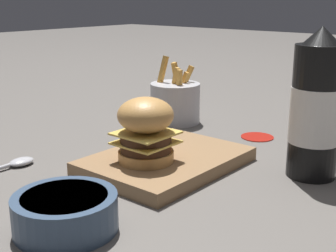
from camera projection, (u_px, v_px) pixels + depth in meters
The scene contains 8 objects.
ground_plane at pixel (164, 167), 0.81m from camera, with size 6.00×6.00×0.00m, color #5B5651.
serving_board at pixel (168, 160), 0.80m from camera, with size 0.27×0.20×0.02m.
burger at pixel (146, 129), 0.75m from camera, with size 0.09×0.09×0.11m.
ketchup_bottle at pixel (316, 110), 0.74m from camera, with size 0.08×0.08×0.24m.
fries_basket at pixel (175, 102), 1.08m from camera, with size 0.11×0.11×0.15m.
side_bowl at pixel (65, 211), 0.58m from camera, with size 0.13×0.13×0.05m.
spoon at pixel (13, 164), 0.80m from camera, with size 0.15×0.03×0.01m.
ketchup_puddle at pixel (257, 137), 0.97m from camera, with size 0.07×0.07×0.00m.
Camera 1 is at (-0.58, -0.49, 0.28)m, focal length 50.00 mm.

